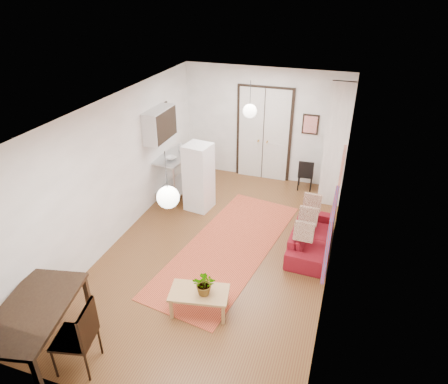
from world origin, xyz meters
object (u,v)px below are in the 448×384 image
(kitchen_counter, at_px, (178,168))
(dining_chair_far, at_px, (78,326))
(fridge, at_px, (199,177))
(coffee_table, at_px, (199,294))
(black_side_chair, at_px, (306,171))
(dining_chair_near, at_px, (78,326))
(sofa, at_px, (311,237))
(dining_table, at_px, (34,314))

(kitchen_counter, xyz_separation_m, dining_chair_far, (0.78, -4.96, -0.06))
(fridge, xyz_separation_m, dining_chair_far, (0.03, -4.45, -0.16))
(coffee_table, distance_m, fridge, 3.35)
(coffee_table, relative_size, black_side_chair, 1.24)
(coffee_table, relative_size, dining_chair_near, 0.93)
(sofa, distance_m, dining_chair_near, 4.55)
(sofa, height_order, dining_chair_far, dining_chair_far)
(kitchen_counter, distance_m, dining_chair_near, 5.02)
(black_side_chair, bearing_deg, dining_chair_far, 67.35)
(sofa, xyz_separation_m, dining_chair_far, (-2.65, -3.67, 0.37))
(coffee_table, distance_m, black_side_chair, 4.99)
(dining_chair_near, xyz_separation_m, black_side_chair, (2.16, 6.26, -0.16))
(fridge, height_order, black_side_chair, fridge)
(sofa, distance_m, coffee_table, 2.73)
(dining_chair_near, distance_m, black_side_chair, 6.63)
(fridge, bearing_deg, sofa, -8.15)
(kitchen_counter, relative_size, dining_table, 0.83)
(coffee_table, xyz_separation_m, fridge, (-1.24, 3.08, 0.43))
(black_side_chair, bearing_deg, sofa, 97.19)
(kitchen_counter, bearing_deg, dining_table, -79.92)
(fridge, distance_m, black_side_chair, 2.86)
(dining_chair_far, bearing_deg, coffee_table, 126.36)
(coffee_table, relative_size, dining_chair_far, 0.93)
(coffee_table, xyz_separation_m, dining_chair_near, (-1.21, -1.37, 0.27))
(kitchen_counter, height_order, dining_chair_far, dining_chair_far)
(sofa, bearing_deg, fridge, 75.68)
(kitchen_counter, bearing_deg, coffee_table, -53.01)
(dining_chair_near, height_order, black_side_chair, dining_chair_near)
(sofa, height_order, coffee_table, sofa)
(sofa, bearing_deg, kitchen_counter, 71.36)
(dining_chair_near, height_order, dining_chair_far, same)
(fridge, distance_m, dining_table, 4.60)
(fridge, height_order, dining_chair_far, fridge)
(coffee_table, height_order, dining_chair_far, dining_chair_far)
(dining_chair_far, bearing_deg, dining_chair_near, 0.00)
(sofa, distance_m, black_side_chair, 2.65)
(kitchen_counter, height_order, fridge, fridge)
(dining_table, height_order, dining_chair_far, dining_chair_far)
(fridge, distance_m, dining_chair_near, 4.45)
(coffee_table, xyz_separation_m, dining_chair_far, (-1.21, -1.37, 0.27))
(dining_table, bearing_deg, fridge, 82.89)
(sofa, relative_size, dining_table, 1.03)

